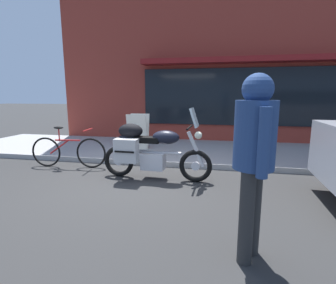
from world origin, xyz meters
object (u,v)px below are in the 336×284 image
Objects in this scene: touring_motorcycle at (149,149)px; parked_bicycle at (68,151)px; sandwich_board_sign at (138,131)px; pedestrian_walking at (254,146)px.

touring_motorcycle is 2.05m from parked_bicycle.
touring_motorcycle is 2.31m from sandwich_board_sign.
sandwich_board_sign is (1.10, 1.69, 0.24)m from parked_bicycle.
touring_motorcycle reaches higher than parked_bicycle.
parked_bicycle is 1.78× the size of sandwich_board_sign.
pedestrian_walking reaches higher than sandwich_board_sign.
touring_motorcycle is at bearing -67.44° from sandwich_board_sign.
pedestrian_walking is at bearing -59.73° from sandwich_board_sign.
pedestrian_walking is (1.62, -2.16, 0.54)m from touring_motorcycle.
touring_motorcycle is 1.20× the size of pedestrian_walking.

